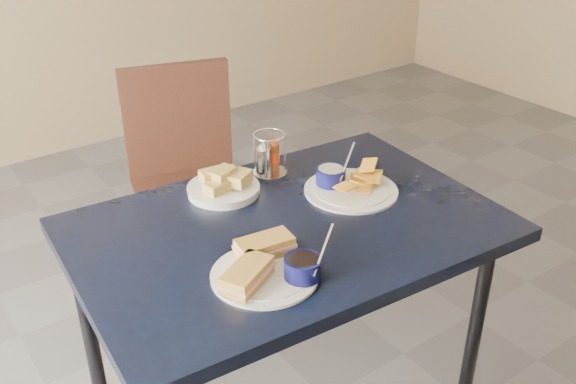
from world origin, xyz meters
TOP-DOWN VIEW (x-y plane):
  - dining_table at (-0.15, 0.01)m, footprint 1.20×0.85m
  - chair_far at (-0.03, 0.91)m, footprint 0.53×0.52m
  - sandwich_plate at (-0.33, -0.15)m, footprint 0.30×0.26m
  - plantain_plate at (0.10, 0.07)m, footprint 0.28×0.28m
  - bread_basket at (-0.20, 0.26)m, footprint 0.21×0.21m
  - condiment_caddy at (-0.02, 0.29)m, footprint 0.11×0.11m

SIDE VIEW (x-z plane):
  - chair_far at x=-0.03m, z-range 0.07..0.98m
  - dining_table at x=-0.15m, z-range 0.30..1.05m
  - plantain_plate at x=0.10m, z-range 0.71..0.83m
  - sandwich_plate at x=-0.33m, z-range 0.72..0.83m
  - bread_basket at x=-0.20m, z-range 0.74..0.82m
  - condiment_caddy at x=-0.02m, z-range 0.74..0.87m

